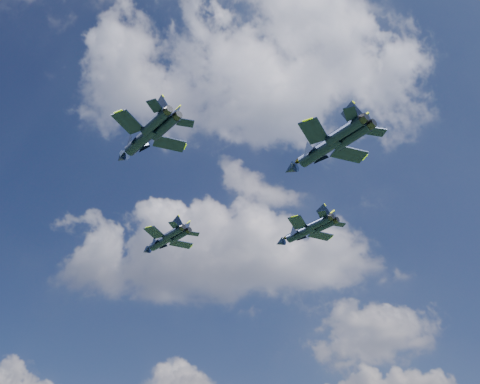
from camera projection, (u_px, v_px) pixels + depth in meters
name	position (u px, v px, depth m)	size (l,w,h in m)	color
jet_lead	(161.00, 242.00, 103.44)	(13.25, 11.73, 3.42)	black
jet_left	(140.00, 141.00, 79.83)	(14.45, 13.61, 3.82)	black
jet_right	(299.00, 233.00, 103.01)	(14.23, 12.46, 3.65)	black
jet_slot	(318.00, 152.00, 82.97)	(16.35, 15.49, 4.34)	black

